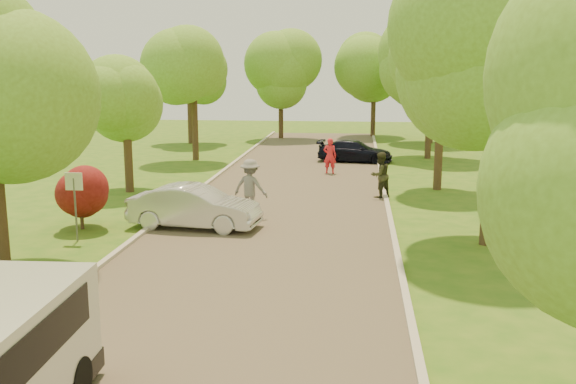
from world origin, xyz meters
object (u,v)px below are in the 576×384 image
at_px(skateboarder, 250,187).
at_px(person_olive, 380,175).
at_px(silver_sedan, 195,207).
at_px(dark_sedan, 355,151).
at_px(street_sign, 74,192).
at_px(person_striped, 330,156).
at_px(longboard, 251,214).

xyz_separation_m(skateboarder, person_olive, (4.75, 4.15, -0.18)).
xyz_separation_m(silver_sedan, dark_sedan, (5.27, 16.04, -0.11)).
relative_size(street_sign, dark_sedan, 0.51).
bearing_deg(person_striped, skateboarder, 81.95).
xyz_separation_m(skateboarder, person_striped, (2.40, 10.04, -0.22)).
relative_size(dark_sedan, person_olive, 2.24).
relative_size(dark_sedan, person_striped, 2.34).
relative_size(silver_sedan, person_striped, 2.42).
relative_size(street_sign, silver_sedan, 0.49).
bearing_deg(silver_sedan, street_sign, 129.34).
height_order(silver_sedan, dark_sedan, silver_sedan).
distance_m(dark_sedan, person_olive, 10.23).
height_order(longboard, skateboarder, skateboarder).
distance_m(street_sign, longboard, 6.32).
bearing_deg(person_striped, person_olive, 117.10).
bearing_deg(person_striped, street_sign, 67.70).
height_order(street_sign, silver_sedan, street_sign).
relative_size(silver_sedan, skateboarder, 2.21).
bearing_deg(dark_sedan, skateboarder, 172.85).
height_order(street_sign, longboard, street_sign).
distance_m(street_sign, person_striped, 15.62).
bearing_deg(skateboarder, silver_sedan, 63.63).
relative_size(dark_sedan, longboard, 4.02).
relative_size(longboard, skateboarder, 0.53).
relative_size(silver_sedan, person_olive, 2.31).
distance_m(silver_sedan, dark_sedan, 16.88).
xyz_separation_m(street_sign, silver_sedan, (3.24, 2.05, -0.84)).
height_order(street_sign, skateboarder, street_sign).
height_order(longboard, person_olive, person_olive).
relative_size(silver_sedan, longboard, 4.15).
xyz_separation_m(street_sign, skateboarder, (4.85, 3.78, -0.44)).
relative_size(skateboarder, person_striped, 1.10).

